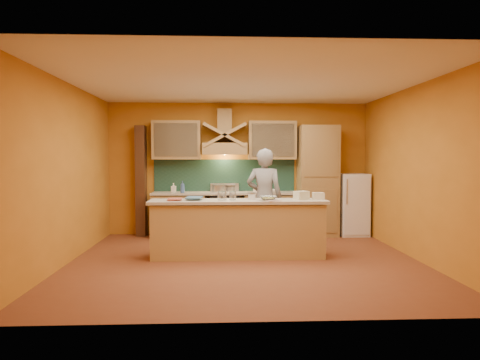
{
  "coord_description": "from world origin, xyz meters",
  "views": [
    {
      "loc": [
        -0.39,
        -6.67,
        1.64
      ],
      "look_at": [
        -0.04,
        0.9,
        1.24
      ],
      "focal_mm": 32.0,
      "sensor_mm": 36.0,
      "label": 1
    }
  ],
  "objects_px": {
    "kitchen_scale": "(252,197)",
    "mixing_bowl": "(268,198)",
    "stove": "(225,215)",
    "fridge": "(353,204)",
    "person": "(264,198)"
  },
  "relations": [
    {
      "from": "fridge",
      "to": "person",
      "type": "xyz_separation_m",
      "value": [
        -1.99,
        -1.15,
        0.25
      ]
    },
    {
      "from": "kitchen_scale",
      "to": "mixing_bowl",
      "type": "height_order",
      "value": "kitchen_scale"
    },
    {
      "from": "kitchen_scale",
      "to": "stove",
      "type": "bearing_deg",
      "value": 111.98
    },
    {
      "from": "person",
      "to": "kitchen_scale",
      "type": "distance_m",
      "value": 0.72
    },
    {
      "from": "kitchen_scale",
      "to": "mixing_bowl",
      "type": "xyz_separation_m",
      "value": [
        0.25,
        -0.2,
        -0.01
      ]
    },
    {
      "from": "fridge",
      "to": "kitchen_scale",
      "type": "distance_m",
      "value": 2.92
    },
    {
      "from": "stove",
      "to": "fridge",
      "type": "height_order",
      "value": "fridge"
    },
    {
      "from": "stove",
      "to": "person",
      "type": "height_order",
      "value": "person"
    },
    {
      "from": "fridge",
      "to": "kitchen_scale",
      "type": "height_order",
      "value": "fridge"
    },
    {
      "from": "kitchen_scale",
      "to": "mixing_bowl",
      "type": "distance_m",
      "value": 0.32
    },
    {
      "from": "stove",
      "to": "kitchen_scale",
      "type": "height_order",
      "value": "kitchen_scale"
    },
    {
      "from": "person",
      "to": "mixing_bowl",
      "type": "bearing_deg",
      "value": 103.71
    },
    {
      "from": "fridge",
      "to": "kitchen_scale",
      "type": "xyz_separation_m",
      "value": [
        -2.27,
        -1.81,
        0.34
      ]
    },
    {
      "from": "fridge",
      "to": "mixing_bowl",
      "type": "distance_m",
      "value": 2.86
    },
    {
      "from": "stove",
      "to": "kitchen_scale",
      "type": "xyz_separation_m",
      "value": [
        0.43,
        -1.81,
        0.54
      ]
    }
  ]
}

